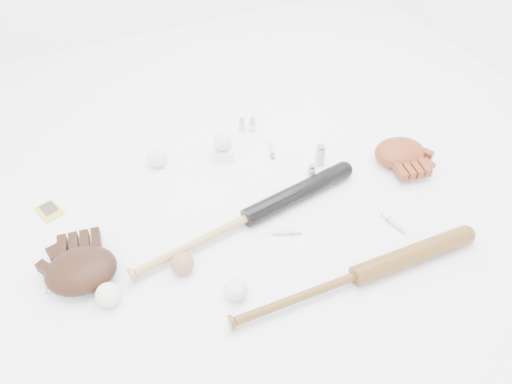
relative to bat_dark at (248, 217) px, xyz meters
name	(u,v)px	position (x,y,z in m)	size (l,w,h in m)	color
bat_dark	(248,217)	(0.00, 0.00, 0.00)	(0.95, 0.07, 0.07)	black
bat_wood	(357,276)	(0.21, -0.37, 0.00)	(0.91, 0.07, 0.07)	brown
glove_dark	(81,270)	(-0.58, 0.01, 0.01)	(0.27, 0.27, 0.10)	black
glove_tan	(400,152)	(0.69, 0.06, 0.01)	(0.25, 0.25, 0.09)	maroon
trading_card	(49,211)	(-0.63, 0.36, -0.03)	(0.07, 0.10, 0.01)	gold
pedestal	(223,153)	(0.06, 0.38, -0.01)	(0.08, 0.08, 0.04)	white
baseball_on_pedestal	(222,141)	(0.06, 0.38, 0.05)	(0.07, 0.07, 0.07)	white
baseball_left	(108,295)	(-0.52, -0.12, 0.00)	(0.08, 0.08, 0.08)	white
baseball_upper	(157,157)	(-0.20, 0.44, 0.01)	(0.08, 0.08, 0.08)	white
baseball_mid	(236,289)	(-0.16, -0.26, 0.00)	(0.08, 0.08, 0.08)	white
baseball_aged	(182,263)	(-0.28, -0.10, 0.00)	(0.08, 0.08, 0.08)	#976848
syringe_0	(68,292)	(-0.63, -0.03, -0.02)	(0.17, 0.03, 0.02)	#ADBCC6
syringe_1	(285,232)	(0.10, -0.10, -0.03)	(0.14, 0.02, 0.02)	#ADBCC6
syringe_2	(271,150)	(0.25, 0.33, -0.03)	(0.13, 0.02, 0.02)	#ADBCC6
syringe_3	(396,224)	(0.47, -0.23, -0.03)	(0.15, 0.03, 0.02)	#ADBCC6
vial_0	(253,125)	(0.24, 0.49, 0.00)	(0.03, 0.03, 0.07)	#B3BDC5
vial_1	(242,124)	(0.20, 0.51, 0.00)	(0.02, 0.02, 0.06)	#B3BDC5
vial_2	(311,173)	(0.31, 0.10, 0.00)	(0.03, 0.03, 0.08)	#B3BDC5
vial_3	(320,155)	(0.40, 0.18, 0.01)	(0.04, 0.04, 0.09)	#B3BDC5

